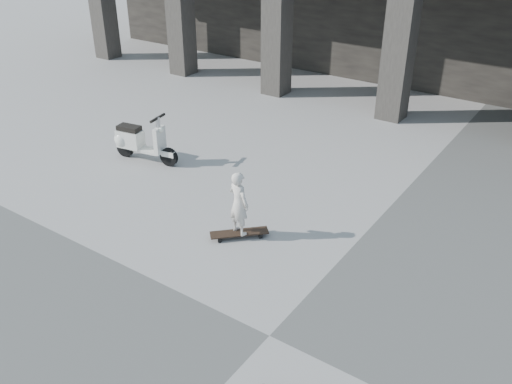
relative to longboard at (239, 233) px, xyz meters
The scene contains 4 objects.
ground 2.40m from the longboard, 44.39° to the right, with size 90.00×90.00×0.00m, color #4B4C49.
longboard is the anchor object (origin of this frame).
child 0.59m from the longboard, 18.43° to the right, with size 0.41×0.27×1.13m, color beige.
scooter 3.94m from the longboard, 161.26° to the left, with size 1.54×0.62×1.08m.
Camera 1 is at (2.89, -4.51, 5.11)m, focal length 38.00 mm.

